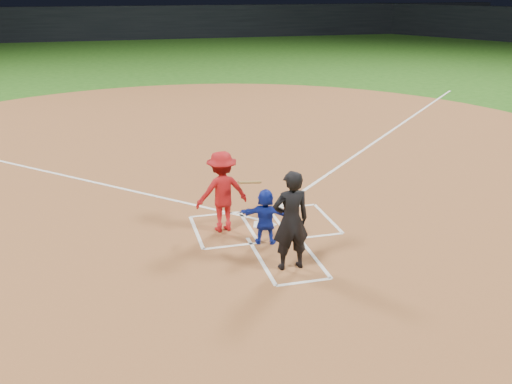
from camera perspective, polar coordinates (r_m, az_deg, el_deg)
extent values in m
plane|color=#204F13|center=(13.29, 0.81, -3.36)|extent=(120.00, 120.00, 0.00)
cylinder|color=brown|center=(18.80, -4.12, 3.75)|extent=(28.00, 28.00, 0.01)
cube|color=black|center=(59.94, -12.14, 16.22)|extent=(80.00, 1.20, 3.20)
cylinder|color=silver|center=(13.28, 0.81, -3.28)|extent=(0.60, 0.60, 0.02)
imported|color=#1429A6|center=(12.16, 0.95, -2.47)|extent=(1.19, 0.70, 1.23)
imported|color=black|center=(10.97, 3.50, -2.88)|extent=(0.75, 0.51, 2.01)
cube|color=white|center=(13.90, -4.10, -2.25)|extent=(1.22, 0.08, 0.01)
cube|color=white|center=(12.26, -2.47, -5.41)|extent=(1.22, 0.08, 0.01)
cube|color=white|center=(13.20, -0.74, -3.46)|extent=(0.08, 1.83, 0.01)
cube|color=white|center=(12.98, -5.98, -4.00)|extent=(0.08, 1.83, 0.01)
cube|color=white|center=(14.36, 3.60, -1.49)|extent=(1.22, 0.08, 0.01)
cube|color=white|center=(12.78, 6.17, -4.41)|extent=(1.22, 0.08, 0.01)
cube|color=white|center=(13.38, 2.34, -3.13)|extent=(0.08, 1.83, 0.01)
cube|color=white|center=(13.77, 7.20, -2.60)|extent=(0.08, 1.83, 0.01)
cube|color=white|center=(11.67, 0.45, -6.79)|extent=(0.08, 2.20, 0.01)
cube|color=white|center=(11.98, 5.56, -6.15)|extent=(0.08, 2.20, 0.01)
cube|color=white|center=(10.89, 4.82, -8.97)|extent=(1.10, 0.08, 0.01)
cube|color=white|center=(22.37, 13.34, 5.95)|extent=(14.21, 14.21, 0.01)
imported|color=#A51215|center=(12.72, -3.42, 0.04)|extent=(1.27, 0.83, 1.85)
cylinder|color=olive|center=(12.64, -0.63, 0.97)|extent=(0.69, 0.59, 0.28)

